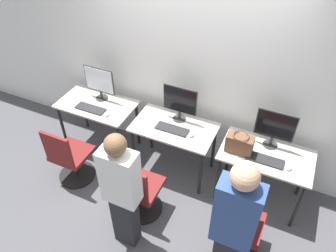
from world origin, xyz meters
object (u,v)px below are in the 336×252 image
at_px(mouse_left, 107,114).
at_px(person_center, 122,190).
at_px(keyboard_left, 90,109).
at_px(monitor_center, 180,102).
at_px(person_right, 233,228).
at_px(monitor_left, 99,82).
at_px(office_chair_right, 239,231).
at_px(keyboard_center, 172,129).
at_px(mouse_center, 192,135).
at_px(mouse_right, 289,168).
at_px(handbag, 240,144).
at_px(keyboard_right, 265,160).
at_px(office_chair_center, 139,193).
at_px(monitor_right, 275,128).
at_px(office_chair_left, 70,159).

bearing_deg(mouse_left, person_center, -50.71).
height_order(keyboard_left, mouse_left, mouse_left).
relative_size(monitor_center, person_right, 0.28).
relative_size(monitor_left, office_chair_right, 0.53).
bearing_deg(keyboard_center, mouse_center, -0.68).
bearing_deg(mouse_left, keyboard_left, 175.36).
xyz_separation_m(keyboard_center, office_chair_right, (1.09, -0.75, -0.40)).
xyz_separation_m(person_center, mouse_right, (1.43, 1.05, -0.07)).
relative_size(person_right, handbag, 5.66).
distance_m(person_center, keyboard_right, 1.59).
bearing_deg(handbag, monitor_left, 173.50).
distance_m(office_chair_center, handbag, 1.26).
relative_size(mouse_left, keyboard_center, 0.22).
bearing_deg(person_center, monitor_right, 48.70).
xyz_separation_m(mouse_left, mouse_center, (1.13, 0.09, 0.00)).
xyz_separation_m(keyboard_left, mouse_right, (2.53, 0.02, 0.01)).
relative_size(person_center, handbag, 5.19).
relative_size(keyboard_right, handbag, 1.36).
relative_size(mouse_left, person_right, 0.05).
bearing_deg(mouse_right, mouse_left, -179.06).
bearing_deg(office_chair_right, keyboard_center, 145.59).
distance_m(mouse_center, monitor_right, 0.94).
bearing_deg(office_chair_center, handbag, 38.38).
relative_size(mouse_center, office_chair_center, 0.10).
bearing_deg(handbag, mouse_left, -177.72).
bearing_deg(keyboard_center, mouse_left, -173.77).
relative_size(mouse_center, person_center, 0.06).
distance_m(person_center, handbag, 1.39).
bearing_deg(office_chair_right, person_right, -94.86).
distance_m(monitor_center, person_right, 1.72).
distance_m(keyboard_right, handbag, 0.33).
bearing_deg(monitor_left, keyboard_center, -9.83).
bearing_deg(mouse_right, monitor_center, 168.42).
bearing_deg(person_center, handbag, 51.32).
bearing_deg(monitor_center, person_center, -91.58).
xyz_separation_m(monitor_right, handbag, (-0.31, -0.25, -0.15)).
relative_size(person_center, monitor_right, 3.30).
bearing_deg(office_chair_center, keyboard_center, 84.23).
relative_size(keyboard_center, office_chair_center, 0.46).
bearing_deg(office_chair_right, keyboard_right, 86.42).
xyz_separation_m(monitor_left, keyboard_right, (2.28, -0.24, -0.25)).
bearing_deg(monitor_center, mouse_left, -159.60).
distance_m(keyboard_right, office_chair_right, 0.81).
bearing_deg(office_chair_right, office_chair_center, 179.77).
bearing_deg(office_chair_left, monitor_left, 91.13).
bearing_deg(keyboard_right, monitor_center, 166.55).
distance_m(mouse_left, person_right, 2.19).
bearing_deg(office_chair_right, monitor_right, 87.41).
height_order(office_chair_center, person_right, person_right).
height_order(mouse_left, monitor_right, monitor_right).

